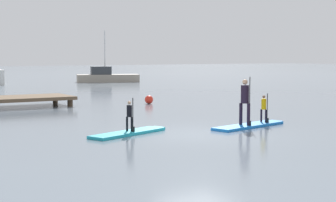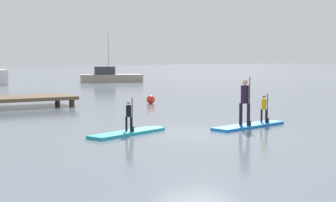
# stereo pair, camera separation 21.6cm
# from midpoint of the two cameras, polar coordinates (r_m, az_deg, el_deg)

# --- Properties ---
(ground_plane) EXTENTS (240.00, 240.00, 0.00)m
(ground_plane) POSITION_cam_midpoint_polar(r_m,az_deg,el_deg) (18.51, 2.77, -3.49)
(ground_plane) COLOR slate
(paddleboard_near) EXTENTS (3.30, 1.78, 0.10)m
(paddleboard_near) POSITION_cam_midpoint_polar(r_m,az_deg,el_deg) (18.49, -4.42, -3.35)
(paddleboard_near) COLOR #1E9EB2
(paddleboard_near) RESTS_ON ground
(paddler_child_solo) EXTENTS (0.23, 0.36, 1.15)m
(paddler_child_solo) POSITION_cam_midpoint_polar(r_m,az_deg,el_deg) (18.40, -4.39, -1.42)
(paddler_child_solo) COLOR black
(paddler_child_solo) RESTS_ON paddleboard_near
(paddleboard_far) EXTENTS (3.68, 1.57, 0.10)m
(paddleboard_far) POSITION_cam_midpoint_polar(r_m,az_deg,el_deg) (20.53, 8.31, -2.57)
(paddleboard_far) COLOR blue
(paddleboard_far) RESTS_ON ground
(paddler_adult) EXTENTS (0.36, 0.52, 1.79)m
(paddler_adult) POSITION_cam_midpoint_polar(r_m,az_deg,el_deg) (20.16, 7.80, 0.23)
(paddler_adult) COLOR black
(paddler_adult) RESTS_ON paddleboard_far
(paddler_child_front) EXTENTS (0.22, 0.37, 1.12)m
(paddler_child_front) POSITION_cam_midpoint_polar(r_m,az_deg,el_deg) (21.16, 9.78, -0.64)
(paddler_child_front) COLOR black
(paddler_child_front) RESTS_ON paddleboard_far
(fishing_boat_green_midground) EXTENTS (6.42, 3.86, 5.12)m
(fishing_boat_green_midground) POSITION_cam_midpoint_polar(r_m,az_deg,el_deg) (54.56, -6.61, 2.58)
(fishing_boat_green_midground) COLOR #9E9384
(fishing_boat_green_midground) RESTS_ON ground
(mooring_buoy_near) EXTENTS (0.47, 0.47, 0.47)m
(mooring_buoy_near) POSITION_cam_midpoint_polar(r_m,az_deg,el_deg) (29.94, -2.23, 0.15)
(mooring_buoy_near) COLOR red
(mooring_buoy_near) RESTS_ON ground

